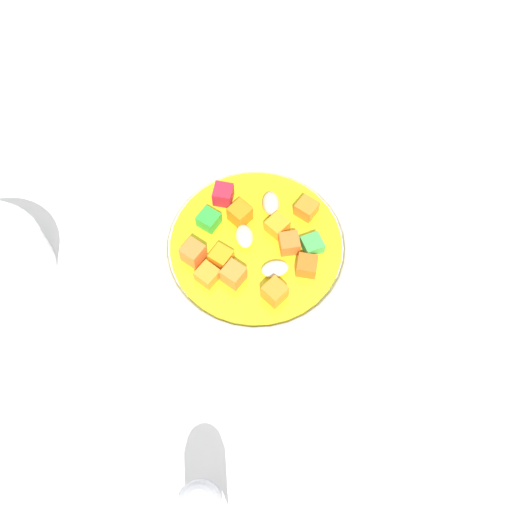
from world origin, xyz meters
The scene contains 4 objects.
ground_plane centered at (0.00, 0.00, -1.00)cm, with size 140.00×140.00×2.00cm, color silver.
soup_bowl_main centered at (-0.01, 0.00, 2.70)cm, with size 15.61×15.61×6.15cm.
spoon centered at (-0.04, 13.23, 0.38)cm, with size 17.48×10.91×0.82cm.
pepper_shaker centered at (-6.09, -17.84, 3.73)cm, with size 2.99×2.99×7.54cm.
Camera 1 is at (-3.24, -21.67, 45.18)cm, focal length 42.52 mm.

